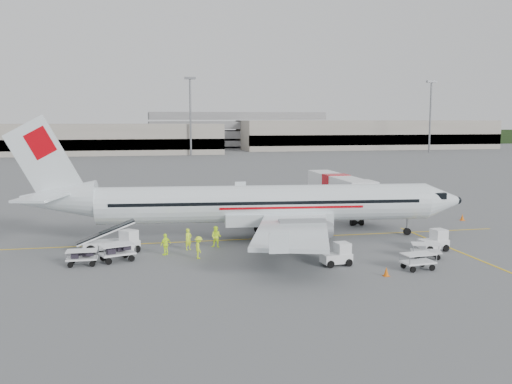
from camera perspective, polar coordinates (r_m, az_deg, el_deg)
ground at (r=49.13m, az=0.48°, el=-4.69°), size 360.00×360.00×0.00m
stripe_lead at (r=49.13m, az=0.48°, el=-4.68°), size 44.00×0.20×0.01m
stripe_cross at (r=46.99m, az=19.68°, el=-5.66°), size 0.20×20.00×0.01m
terminal_west at (r=179.55m, az=-21.41°, el=4.92°), size 110.00×22.00×9.00m
terminal_east at (r=208.12m, az=10.95°, el=5.66°), size 90.00×26.00×10.00m
parking_garage at (r=209.97m, az=-2.14°, el=6.35°), size 62.00×24.00×14.00m
treeline at (r=222.32m, az=-9.18°, el=5.28°), size 300.00×3.00×6.00m
mast_center at (r=165.68m, az=-6.57°, el=7.46°), size 3.20×1.20×22.00m
mast_east at (r=188.03m, az=17.03°, el=7.16°), size 3.20×1.20×22.00m
aircraft at (r=48.50m, az=0.99°, el=1.32°), size 40.08×32.81×10.31m
jet_bridge at (r=61.38m, az=7.99°, el=-0.29°), size 3.15×16.74×4.39m
belt_loader at (r=45.86m, az=-14.52°, el=-3.93°), size 5.60×2.75×2.91m
tug_fore at (r=46.67m, az=17.31°, el=-4.61°), size 2.28×1.47×1.67m
tug_mid at (r=40.56m, az=8.03°, el=-6.17°), size 2.18×1.41×1.59m
tug_aft at (r=44.80m, az=-13.08°, el=-4.92°), size 2.51×2.43×1.72m
cart_loaded_a at (r=42.49m, az=-13.71°, el=-5.92°), size 2.75×2.18×1.26m
cart_loaded_b at (r=41.98m, az=-17.00°, el=-6.30°), size 2.13×1.28×1.10m
cart_empty_a at (r=40.60m, az=15.89°, el=-6.69°), size 2.31×1.53×1.14m
cart_empty_b at (r=44.08m, az=16.65°, el=-5.65°), size 2.41×1.89×1.10m
cone_nose at (r=61.57m, az=19.93°, el=-2.37°), size 0.42×0.42×0.68m
cone_port at (r=64.28m, az=-2.24°, el=-1.56°), size 0.41×0.41×0.68m
cone_stbd at (r=38.50m, az=12.90°, el=-7.75°), size 0.38×0.38×0.62m
crew_a at (r=45.09m, az=-6.78°, el=-4.71°), size 0.74×0.70×1.70m
crew_b at (r=45.78m, az=-4.00°, el=-4.50°), size 1.03×0.95×1.71m
crew_c at (r=42.24m, az=-5.75°, el=-5.54°), size 0.67×1.10×1.66m
crew_d at (r=43.65m, az=-9.02°, el=-5.19°), size 1.00×0.92×1.65m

